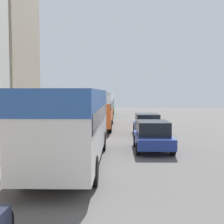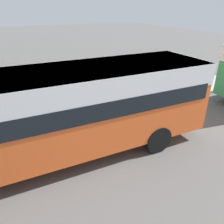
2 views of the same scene
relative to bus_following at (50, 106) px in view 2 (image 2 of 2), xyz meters
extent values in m
cube|color=#EA5B23|center=(0.00, 0.00, -0.20)|extent=(2.59, 10.74, 2.50)
cube|color=white|center=(0.00, 0.00, 0.67)|extent=(2.61, 10.79, 0.75)
cube|color=black|center=(0.00, 0.00, 0.11)|extent=(2.64, 10.31, 0.55)
cylinder|color=black|center=(-1.19, 3.33, -1.45)|extent=(0.28, 1.00, 1.00)
cylinder|color=black|center=(1.19, 3.33, -1.45)|extent=(0.28, 1.00, 1.00)
camera|label=1|loc=(1.82, -26.89, 1.09)|focal=50.00mm
camera|label=2|loc=(6.36, -0.92, 2.78)|focal=35.00mm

